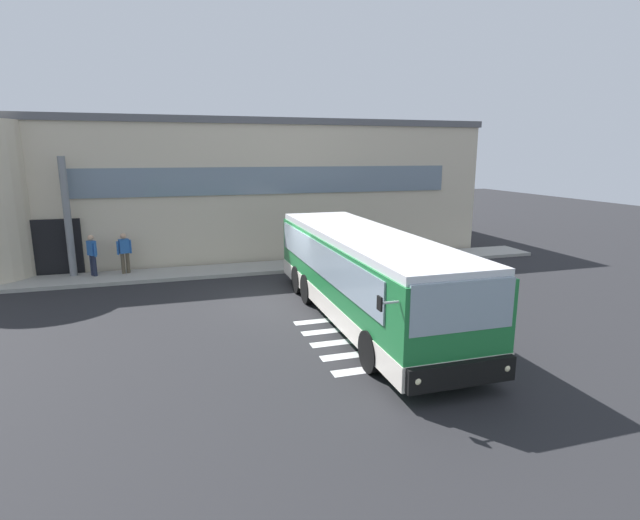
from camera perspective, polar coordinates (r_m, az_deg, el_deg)
name	(u,v)px	position (r m, az deg, el deg)	size (l,w,h in m)	color
ground_plane	(283,301)	(17.07, -4.32, -4.77)	(80.00, 90.00, 0.02)	#232326
bay_paint_stripes	(387,337)	(13.90, 7.80, -8.85)	(4.40, 3.96, 0.01)	silver
terminal_building	(223,185)	(27.77, -11.25, 8.54)	(24.83, 13.80, 6.56)	beige
boarding_curb	(259,268)	(21.60, -7.16, -0.94)	(27.03, 2.00, 0.15)	#9E9B93
entry_support_column	(68,217)	(21.82, -27.34, 4.44)	(0.28, 0.28, 4.74)	slate
bus_main_foreground	(364,277)	(14.81, 5.14, -2.04)	(3.09, 10.82, 2.70)	#1E7238
passenger_near_column	(92,253)	(21.63, -25.02, 0.72)	(0.40, 0.50, 1.68)	#1E2338
passenger_by_doorway	(124,250)	(21.58, -21.86, 1.07)	(0.55, 0.47, 1.68)	#4C4233
safety_bollard_yellow	(353,260)	(21.40, 3.82, 0.04)	(0.18, 0.18, 0.90)	yellow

